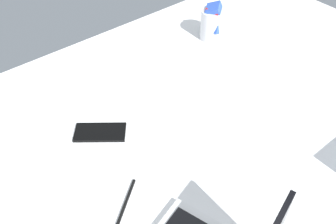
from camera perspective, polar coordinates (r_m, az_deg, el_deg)
bed_mattress at (r=108.10cm, az=8.66°, el=-8.32°), size 180.00×140.00×18.00cm
snack_cup at (r=139.32cm, az=6.88°, el=13.40°), size 9.24×9.74×14.19cm
cell_phone at (r=104.55cm, az=-10.33°, el=-3.06°), size 15.17×14.07×0.80cm
charger_cable at (r=88.52cm, az=-6.87°, el=-14.60°), size 13.95×10.69×0.60cm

